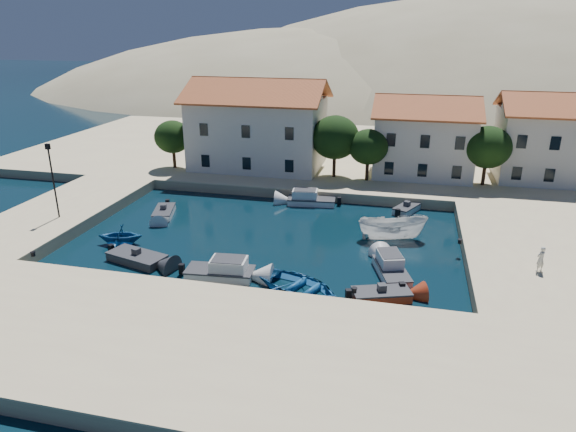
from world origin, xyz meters
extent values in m
plane|color=black|center=(0.00, 0.00, 0.00)|extent=(400.00, 400.00, 0.00)
cube|color=#D0BA8E|center=(0.00, -6.00, 0.50)|extent=(52.00, 12.00, 1.00)
cube|color=#D0BA8E|center=(20.50, 10.00, 0.50)|extent=(11.00, 20.00, 1.00)
cube|color=#D0BA8E|center=(-19.00, 10.00, 0.50)|extent=(8.00, 20.00, 1.00)
cube|color=#D0BA8E|center=(2.00, 38.00, 0.50)|extent=(80.00, 36.00, 1.00)
ellipsoid|color=#988B67|center=(-10.00, 110.00, -20.00)|extent=(198.00, 126.00, 72.00)
ellipsoid|color=#988B67|center=(35.00, 130.00, -25.00)|extent=(220.00, 176.00, 99.00)
cube|color=silver|center=(-6.00, 28.00, 4.75)|extent=(14.00, 9.00, 7.50)
pyramid|color=brown|center=(-6.00, 28.00, 9.60)|extent=(14.70, 9.45, 2.20)
cube|color=silver|center=(12.00, 29.00, 4.25)|extent=(10.00, 8.00, 6.50)
pyramid|color=brown|center=(12.00, 29.00, 8.40)|extent=(10.50, 8.40, 1.80)
cube|color=silver|center=(24.00, 30.00, 4.50)|extent=(9.00, 8.00, 7.00)
pyramid|color=brown|center=(24.00, 30.00, 8.90)|extent=(9.45, 8.40, 1.80)
cylinder|color=#382314|center=(-15.00, 25.00, 2.25)|extent=(0.36, 0.36, 2.50)
ellipsoid|color=black|center=(-15.00, 25.00, 4.50)|extent=(4.00, 4.00, 3.60)
cylinder|color=#382314|center=(3.00, 25.50, 2.50)|extent=(0.36, 0.36, 3.00)
ellipsoid|color=black|center=(3.00, 25.50, 5.20)|extent=(5.00, 5.00, 4.50)
cylinder|color=#382314|center=(6.50, 25.00, 2.25)|extent=(0.36, 0.36, 2.50)
ellipsoid|color=black|center=(6.50, 25.00, 4.50)|extent=(4.00, 4.00, 3.60)
cylinder|color=#382314|center=(18.00, 26.00, 2.38)|extent=(0.36, 0.36, 2.75)
ellipsoid|color=black|center=(18.00, 26.00, 4.85)|extent=(4.60, 4.60, 4.14)
cylinder|color=black|center=(-17.50, 8.00, 4.00)|extent=(0.14, 0.14, 6.00)
cube|color=black|center=(-17.50, 8.00, 7.00)|extent=(0.35, 0.25, 0.45)
cylinder|color=black|center=(-14.30, 0.80, 1.15)|extent=(0.36, 0.36, 0.30)
cylinder|color=black|center=(8.00, 0.80, 1.15)|extent=(0.36, 0.36, 0.30)
cylinder|color=black|center=(14.70, 10.00, 1.15)|extent=(0.36, 0.36, 0.30)
cube|color=#34353A|center=(-7.96, 3.55, 0.25)|extent=(4.61, 2.96, 0.90)
cube|color=#34353A|center=(-7.96, 3.55, 0.58)|extent=(4.72, 3.02, 0.10)
cube|color=#34353A|center=(-7.96, 3.55, 0.80)|extent=(0.62, 0.62, 0.50)
cube|color=white|center=(-1.26, 2.64, 0.25)|extent=(4.64, 2.32, 0.90)
cube|color=#34353A|center=(-1.26, 2.64, 0.58)|extent=(4.75, 2.37, 0.10)
cube|color=white|center=(-1.26, 2.64, 0.95)|extent=(2.51, 1.84, 0.90)
imported|color=#1B5895|center=(4.39, 1.93, 0.00)|extent=(6.52, 5.70, 1.13)
cube|color=maroon|center=(9.57, 2.15, 0.25)|extent=(3.82, 2.65, 0.90)
cube|color=#34353A|center=(9.57, 2.15, 0.58)|extent=(3.91, 2.71, 0.10)
cube|color=#34353A|center=(9.57, 2.15, 0.80)|extent=(0.64, 0.64, 0.50)
cube|color=white|center=(10.01, 5.57, 0.25)|extent=(2.91, 4.55, 0.90)
cube|color=#34353A|center=(10.01, 5.57, 0.58)|extent=(2.98, 4.66, 0.10)
cube|color=white|center=(10.01, 5.57, 0.95)|extent=(2.07, 2.58, 0.90)
imported|color=white|center=(9.77, 12.07, 0.00)|extent=(5.79, 3.24, 2.11)
cube|color=white|center=(10.75, 18.82, 0.25)|extent=(2.53, 3.28, 0.90)
cube|color=#34353A|center=(10.75, 18.82, 0.58)|extent=(2.59, 3.36, 0.10)
cube|color=#34353A|center=(10.75, 18.82, 0.80)|extent=(0.67, 0.67, 0.50)
imported|color=#1B5895|center=(-10.81, 6.21, 0.00)|extent=(3.98, 3.64, 1.78)
cube|color=white|center=(-10.43, 12.85, 0.25)|extent=(2.52, 3.83, 0.90)
cube|color=#34353A|center=(-10.43, 12.85, 0.58)|extent=(2.57, 3.92, 0.10)
cube|color=#34353A|center=(-10.43, 12.85, 0.80)|extent=(0.62, 0.62, 0.50)
cube|color=white|center=(1.86, 19.00, 0.25)|extent=(4.58, 2.32, 0.90)
cube|color=#34353A|center=(1.86, 19.00, 0.58)|extent=(4.68, 2.37, 0.10)
cube|color=white|center=(1.86, 19.00, 0.95)|extent=(2.49, 1.82, 0.90)
imported|color=silver|center=(19.37, 6.48, 1.87)|extent=(0.76, 0.71, 1.74)
camera|label=1|loc=(10.47, -26.60, 16.03)|focal=32.00mm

